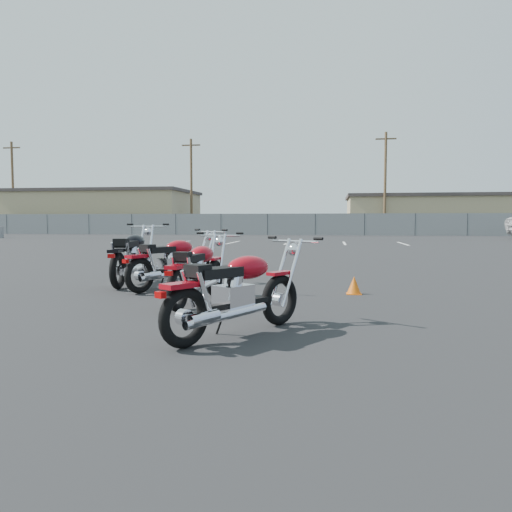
# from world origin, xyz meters

# --- Properties ---
(ground) EXTENTS (120.00, 120.00, 0.00)m
(ground) POSITION_xyz_m (0.00, 0.00, 0.00)
(ground) COLOR black
(ground) RESTS_ON ground
(motorcycle_front_red) EXTENTS (1.36, 1.99, 1.02)m
(motorcycle_front_red) POSITION_xyz_m (-1.40, 1.55, 0.46)
(motorcycle_front_red) COLOR black
(motorcycle_front_red) RESTS_ON ground
(motorcycle_second_black) EXTENTS (0.88, 2.29, 1.12)m
(motorcycle_second_black) POSITION_xyz_m (-2.36, 2.13, 0.51)
(motorcycle_second_black) COLOR black
(motorcycle_second_black) RESTS_ON ground
(motorcycle_third_red) EXTENTS (0.78, 2.02, 0.99)m
(motorcycle_third_red) POSITION_xyz_m (-0.56, 0.14, 0.45)
(motorcycle_third_red) COLOR black
(motorcycle_third_red) RESTS_ON ground
(motorcycle_rear_red) EXTENTS (1.44, 1.88, 0.99)m
(motorcycle_rear_red) POSITION_xyz_m (0.36, -1.74, 0.45)
(motorcycle_rear_red) COLOR black
(motorcycle_rear_red) RESTS_ON ground
(training_cone_near) EXTENTS (0.24, 0.24, 0.29)m
(training_cone_near) POSITION_xyz_m (1.67, 1.39, 0.14)
(training_cone_near) COLOR #DD5D0B
(training_cone_near) RESTS_ON ground
(chainlink_fence) EXTENTS (80.06, 0.06, 1.80)m
(chainlink_fence) POSITION_xyz_m (-0.00, 35.00, 0.90)
(chainlink_fence) COLOR slate
(chainlink_fence) RESTS_ON ground
(tan_building_west) EXTENTS (18.40, 10.40, 4.30)m
(tan_building_west) POSITION_xyz_m (-22.00, 42.00, 2.16)
(tan_building_west) COLOR tan
(tan_building_west) RESTS_ON ground
(tan_building_east) EXTENTS (14.40, 9.40, 3.70)m
(tan_building_east) POSITION_xyz_m (10.00, 44.00, 1.86)
(tan_building_east) COLOR tan
(tan_building_east) RESTS_ON ground
(utility_pole_a) EXTENTS (1.80, 0.24, 9.00)m
(utility_pole_a) POSITION_xyz_m (-30.00, 39.00, 4.69)
(utility_pole_a) COLOR #4E3924
(utility_pole_a) RESTS_ON ground
(utility_pole_b) EXTENTS (1.80, 0.24, 9.00)m
(utility_pole_b) POSITION_xyz_m (-12.00, 40.00, 4.69)
(utility_pole_b) COLOR #4E3924
(utility_pole_b) RESTS_ON ground
(utility_pole_c) EXTENTS (1.80, 0.24, 9.00)m
(utility_pole_c) POSITION_xyz_m (6.00, 39.00, 4.69)
(utility_pole_c) COLOR #4E3924
(utility_pole_c) RESTS_ON ground
(parking_line_stripes) EXTENTS (15.12, 4.00, 0.01)m
(parking_line_stripes) POSITION_xyz_m (-2.50, 20.00, 0.00)
(parking_line_stripes) COLOR silver
(parking_line_stripes) RESTS_ON ground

